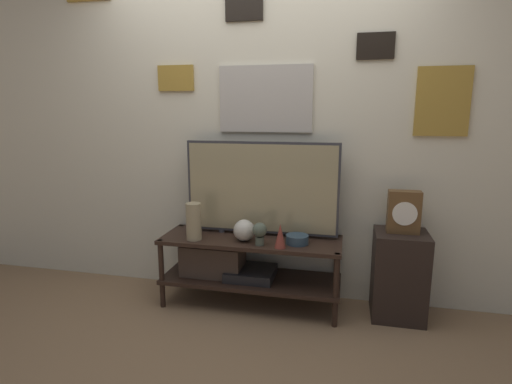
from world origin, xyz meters
The scene contains 11 objects.
ground_plane centered at (0.00, 0.00, 0.00)m, with size 12.00×12.00×0.00m, color #846647.
wall_back centered at (0.00, 0.55, 1.36)m, with size 6.40×0.08×2.70m.
media_console centered at (-0.11, 0.27, 0.34)m, with size 1.35×0.46×0.53m.
television centered at (0.06, 0.37, 0.90)m, with size 1.16×0.05×0.72m.
vase_wide_bowl centered at (0.36, 0.22, 0.56)m, with size 0.16×0.16×0.06m.
vase_slim_bronze centered at (0.25, 0.10, 0.62)m, with size 0.08×0.08×0.17m.
vase_round_glass centered at (-0.03, 0.20, 0.61)m, with size 0.16×0.16×0.16m.
vase_tall_ceramic centered at (-0.40, 0.14, 0.67)m, with size 0.11×0.11×0.28m.
decorative_bust centered at (0.10, 0.12, 0.63)m, with size 0.10×0.10×0.16m.
side_table centered at (1.08, 0.32, 0.32)m, with size 0.37×0.35×0.63m.
mantel_clock centered at (1.08, 0.33, 0.78)m, with size 0.22×0.11×0.30m.
Camera 1 is at (0.67, -2.52, 1.46)m, focal length 28.00 mm.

